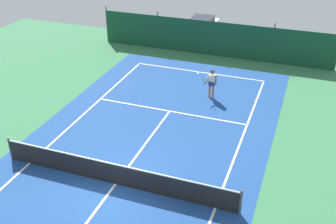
{
  "coord_description": "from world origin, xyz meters",
  "views": [
    {
      "loc": [
        6.45,
        -11.58,
        10.61
      ],
      "look_at": [
        0.49,
        4.78,
        0.9
      ],
      "focal_mm": 44.22,
      "sensor_mm": 36.0,
      "label": 1
    }
  ],
  "objects_px": {
    "tennis_net": "(115,174)",
    "tennis_player": "(212,82)",
    "tennis_ball_near_player": "(254,102)",
    "parked_car": "(202,28)"
  },
  "relations": [
    {
      "from": "tennis_net",
      "to": "parked_car",
      "type": "xyz_separation_m",
      "value": [
        -1.63,
        18.14,
        0.33
      ]
    },
    {
      "from": "tennis_net",
      "to": "parked_car",
      "type": "relative_size",
      "value": 2.4
    },
    {
      "from": "parked_car",
      "to": "tennis_ball_near_player",
      "type": "bearing_deg",
      "value": -57.72
    },
    {
      "from": "parked_car",
      "to": "tennis_net",
      "type": "bearing_deg",
      "value": -84.15
    },
    {
      "from": "tennis_ball_near_player",
      "to": "tennis_player",
      "type": "bearing_deg",
      "value": -174.79
    },
    {
      "from": "tennis_net",
      "to": "tennis_ball_near_player",
      "type": "height_order",
      "value": "tennis_net"
    },
    {
      "from": "tennis_ball_near_player",
      "to": "tennis_net",
      "type": "bearing_deg",
      "value": -114.41
    },
    {
      "from": "tennis_net",
      "to": "tennis_player",
      "type": "distance_m",
      "value": 8.85
    },
    {
      "from": "tennis_net",
      "to": "tennis_player",
      "type": "xyz_separation_m",
      "value": [
        1.63,
        8.69,
        0.45
      ]
    },
    {
      "from": "tennis_player",
      "to": "parked_car",
      "type": "height_order",
      "value": "parked_car"
    }
  ]
}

